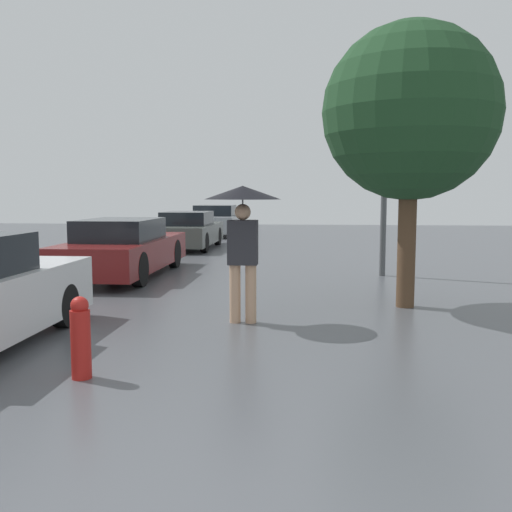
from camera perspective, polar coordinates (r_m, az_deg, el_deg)
name	(u,v)px	position (r m, az deg, el deg)	size (l,w,h in m)	color
pedestrian	(243,215)	(7.54, -1.33, 4.08)	(1.01, 1.01, 1.83)	tan
parked_car_second	(124,249)	(12.31, -13.10, 0.71)	(1.66, 4.57, 1.21)	maroon
parked_car_third	(188,231)	(18.28, -6.77, 2.50)	(1.65, 4.11, 1.17)	#4C514C
parked_car_farthest	(216,221)	(23.85, -4.02, 3.50)	(1.82, 3.84, 1.27)	#9EA3A8
tree	(410,113)	(8.99, 15.18, 13.61)	(2.61, 2.61, 4.23)	brown
street_lamp	(386,113)	(12.38, 12.87, 13.81)	(0.38, 0.38, 4.98)	#515456
fire_hydrant	(81,338)	(5.61, -17.13, -7.81)	(0.19, 0.19, 0.78)	#B21E19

